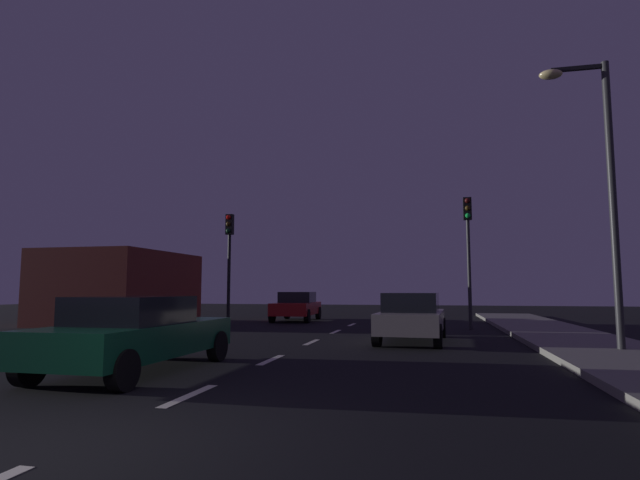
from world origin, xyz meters
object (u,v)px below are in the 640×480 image
(traffic_signal_left, at_px, (229,247))
(traffic_signal_right, at_px, (468,237))
(car_stopped_ahead, at_px, (412,317))
(street_lamp_right, at_px, (601,176))
(car_oncoming_far, at_px, (297,306))
(car_adjacent_lane, at_px, (136,333))

(traffic_signal_left, bearing_deg, traffic_signal_right, 0.00)
(traffic_signal_left, xyz_separation_m, traffic_signal_right, (10.11, 0.00, 0.22))
(traffic_signal_left, height_order, traffic_signal_right, traffic_signal_right)
(car_stopped_ahead, height_order, street_lamp_right, street_lamp_right)
(traffic_signal_left, bearing_deg, street_lamp_right, -29.80)
(car_stopped_ahead, xyz_separation_m, car_oncoming_far, (-5.99, 9.03, -0.00))
(car_stopped_ahead, bearing_deg, car_oncoming_far, 123.57)
(car_stopped_ahead, relative_size, car_adjacent_lane, 0.97)
(car_adjacent_lane, xyz_separation_m, car_oncoming_far, (-1.15, 15.70, 0.00))
(traffic_signal_right, bearing_deg, street_lamp_right, -70.17)
(street_lamp_right, bearing_deg, car_adjacent_lane, -153.98)
(car_stopped_ahead, distance_m, car_adjacent_lane, 8.24)
(traffic_signal_right, xyz_separation_m, car_oncoming_far, (-8.04, 3.75, -2.90))
(traffic_signal_right, xyz_separation_m, street_lamp_right, (2.63, -7.30, 0.67))
(street_lamp_right, bearing_deg, traffic_signal_right, 109.83)
(car_adjacent_lane, relative_size, street_lamp_right, 0.62)
(car_stopped_ahead, xyz_separation_m, car_adjacent_lane, (-4.84, -6.67, -0.01))
(car_adjacent_lane, bearing_deg, traffic_signal_left, 105.08)
(traffic_signal_left, xyz_separation_m, car_adjacent_lane, (3.22, -11.95, -2.68))
(traffic_signal_left, xyz_separation_m, street_lamp_right, (12.74, -7.30, 0.89))
(traffic_signal_left, bearing_deg, car_oncoming_far, 61.18)
(traffic_signal_left, distance_m, traffic_signal_right, 10.11)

